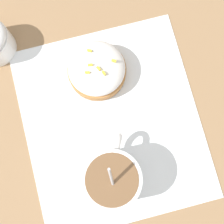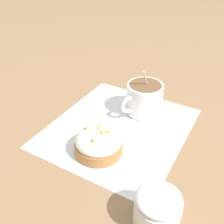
% 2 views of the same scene
% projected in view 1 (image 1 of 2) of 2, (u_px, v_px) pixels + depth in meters
% --- Properties ---
extents(ground_plane, '(3.00, 3.00, 0.00)m').
position_uv_depth(ground_plane, '(112.00, 123.00, 0.51)').
color(ground_plane, '#93704C').
extents(paper_napkin, '(0.34, 0.31, 0.00)m').
position_uv_depth(paper_napkin, '(112.00, 123.00, 0.51)').
color(paper_napkin, white).
rests_on(paper_napkin, ground_plane).
extents(coffee_cup, '(0.11, 0.08, 0.11)m').
position_uv_depth(coffee_cup, '(112.00, 178.00, 0.46)').
color(coffee_cup, white).
rests_on(coffee_cup, paper_napkin).
extents(frosted_pastry, '(0.10, 0.10, 0.05)m').
position_uv_depth(frosted_pastry, '(97.00, 69.00, 0.50)').
color(frosted_pastry, '#B2753D').
rests_on(frosted_pastry, paper_napkin).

